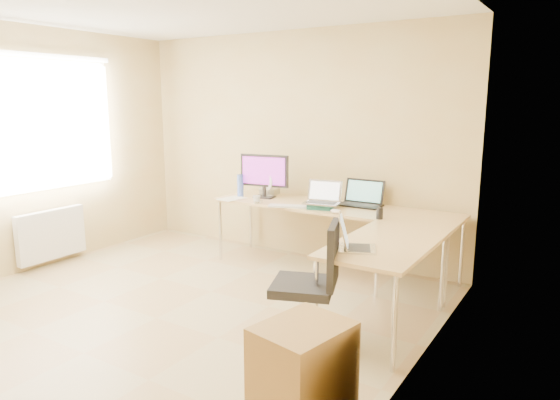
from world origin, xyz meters
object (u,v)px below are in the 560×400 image
Objects in this scene: laptop_black at (361,193)px; mug at (257,199)px; desk_return at (385,286)px; office_chair at (303,282)px; cabinet at (303,384)px; laptop_return at (358,236)px; water_bottle at (240,186)px; laptop_center at (322,193)px; desk_main at (332,239)px; monitor at (264,176)px; keyboard at (289,206)px; desk_fan at (268,185)px.

laptop_black is 1.11m from mug.
mug is at bearing 157.98° from desk_return.
cabinet is at bearing -80.49° from office_chair.
laptop_black is at bearing -1.61° from laptop_return.
water_bottle is (-0.36, 0.20, 0.09)m from mug.
desk_main is at bearing 73.93° from laptop_center.
water_bottle reaches higher than desk_return.
laptop_center is (0.84, -0.19, -0.08)m from monitor.
mug is 0.13× the size of cabinet.
monitor reaches higher than keyboard.
water_bottle is 3.38m from cabinet.
cabinet is at bearing -50.39° from mug.
water_bottle is at bearing 144.15° from keyboard.
desk_main is 0.98m from desk_fan.
desk_fan is 3.32m from cabinet.
desk_return is at bearing 33.89° from office_chair.
desk_return is 4.88× the size of desk_fan.
water_bottle is 0.96× the size of desk_fan.
mug reaches higher than cabinet.
desk_fan is (-0.84, 0.05, 0.50)m from desk_main.
laptop_center reaches higher than cabinet.
monitor reaches higher than mug.
desk_return is (0.98, -1.00, 0.00)m from desk_main.
office_chair is (1.40, -1.64, -0.36)m from desk_fan.
mug is (0.10, -0.29, -0.21)m from monitor.
monitor is (-1.83, 0.99, 0.61)m from desk_return.
keyboard is at bearing 25.84° from laptop_return.
desk_fan reaches higher than desk_main.
office_chair is (0.55, -1.58, 0.14)m from desk_main.
laptop_black reaches higher than mug.
desk_fan is (-0.82, 0.25, -0.04)m from laptop_center.
laptop_return is at bearing 113.14° from cabinet.
desk_main is 30.92× the size of mug.
laptop_return is 0.34× the size of office_chair.
monitor is 0.60× the size of office_chair.
mug is at bearing -156.65° from laptop_black.
laptop_return is (-0.11, -0.32, 0.47)m from desk_return.
desk_return is 0.58m from laptop_return.
office_chair reaches higher than keyboard.
laptop_return reaches higher than cabinet.
laptop_return is (1.63, -1.02, 0.07)m from mug.
desk_fan reaches higher than cabinet.
monitor is 2.18× the size of desk_fan.
desk_return is 3.67× the size of laptop_center.
water_bottle reaches higher than mug.
monitor is at bearing 139.15° from cabinet.
laptop_black reaches higher than laptop_return.
mug is 1.86m from office_chair.
desk_fan is at bearing 152.91° from laptop_center.
mug is (-1.01, -0.46, -0.10)m from laptop_black.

